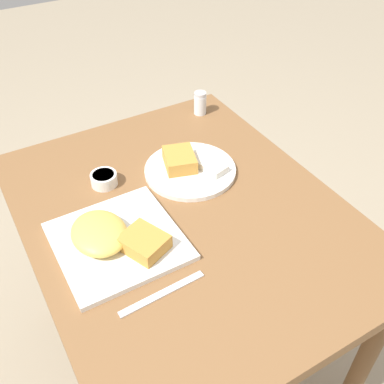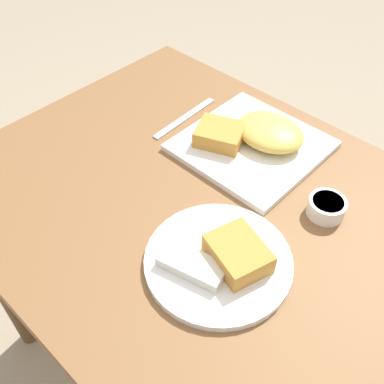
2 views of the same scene
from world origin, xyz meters
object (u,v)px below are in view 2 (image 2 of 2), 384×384
(plate_square_near, at_px, (254,139))
(plate_oval_far, at_px, (221,260))
(sauce_ramekin, at_px, (327,207))
(butter_knife, at_px, (185,118))

(plate_square_near, height_order, plate_oval_far, plate_square_near)
(plate_oval_far, distance_m, sauce_ramekin, 0.24)
(sauce_ramekin, relative_size, butter_knife, 0.35)
(plate_square_near, distance_m, butter_knife, 0.19)
(sauce_ramekin, bearing_deg, butter_knife, -4.44)
(plate_square_near, relative_size, plate_oval_far, 1.10)
(plate_oval_far, relative_size, butter_knife, 1.27)
(plate_oval_far, xyz_separation_m, sauce_ramekin, (-0.07, -0.23, 0.00))
(plate_oval_far, relative_size, sauce_ramekin, 3.58)
(sauce_ramekin, xyz_separation_m, butter_knife, (0.40, -0.03, -0.02))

